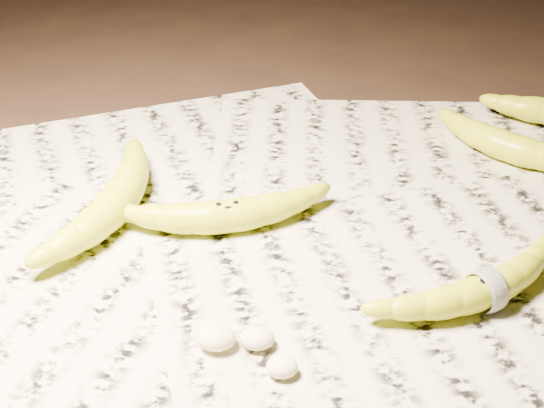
{
  "coord_description": "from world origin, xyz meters",
  "views": [
    {
      "loc": [
        0.01,
        -0.58,
        0.46
      ],
      "look_at": [
        0.02,
        0.04,
        0.05
      ],
      "focal_mm": 50.0,
      "sensor_mm": 36.0,
      "label": 1
    }
  ],
  "objects_px": {
    "banana_taped": "(487,287)",
    "banana_upper_a": "(510,144)",
    "banana_left_b": "(117,198)",
    "banana_center": "(227,213)"
  },
  "relations": [
    {
      "from": "banana_taped",
      "to": "banana_upper_a",
      "type": "xyz_separation_m",
      "value": [
        0.09,
        0.26,
        0.0
      ]
    },
    {
      "from": "banana_left_b",
      "to": "banana_taped",
      "type": "distance_m",
      "value": 0.38
    },
    {
      "from": "banana_center",
      "to": "banana_upper_a",
      "type": "xyz_separation_m",
      "value": [
        0.33,
        0.14,
        0.0
      ]
    },
    {
      "from": "banana_left_b",
      "to": "banana_center",
      "type": "height_order",
      "value": "banana_left_b"
    },
    {
      "from": "banana_left_b",
      "to": "banana_center",
      "type": "xyz_separation_m",
      "value": [
        0.12,
        -0.02,
        -0.0
      ]
    },
    {
      "from": "banana_left_b",
      "to": "banana_upper_a",
      "type": "bearing_deg",
      "value": -59.92
    },
    {
      "from": "banana_upper_a",
      "to": "banana_taped",
      "type": "bearing_deg",
      "value": -69.23
    },
    {
      "from": "banana_center",
      "to": "banana_taped",
      "type": "distance_m",
      "value": 0.27
    },
    {
      "from": "banana_upper_a",
      "to": "banana_left_b",
      "type": "bearing_deg",
      "value": -125.12
    },
    {
      "from": "banana_center",
      "to": "banana_upper_a",
      "type": "relative_size",
      "value": 1.04
    }
  ]
}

